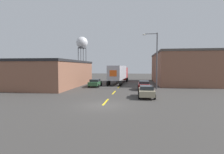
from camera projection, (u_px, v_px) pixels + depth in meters
ground_plane at (103, 106)px, 16.79m from camera, size 160.00×160.00×0.00m
road_centerline at (114, 92)px, 25.28m from camera, size 0.20×17.03×0.01m
warehouse_left at (48, 73)px, 34.03m from camera, size 13.11×18.46×4.93m
warehouse_right at (184, 68)px, 39.32m from camera, size 12.73×19.33×6.88m
semi_truck at (119, 73)px, 39.27m from camera, size 3.57×13.60×3.95m
parked_car_right_near at (146, 91)px, 21.17m from camera, size 1.98×4.12×1.44m
parked_car_left_far at (95, 83)px, 32.56m from camera, size 1.98×4.12×1.44m
parked_car_right_mid at (144, 85)px, 28.44m from camera, size 1.98×4.12×1.44m
water_tower at (82, 43)px, 77.87m from camera, size 5.14×5.14×17.10m
street_lamp at (155, 57)px, 28.75m from camera, size 2.50×0.32×9.29m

